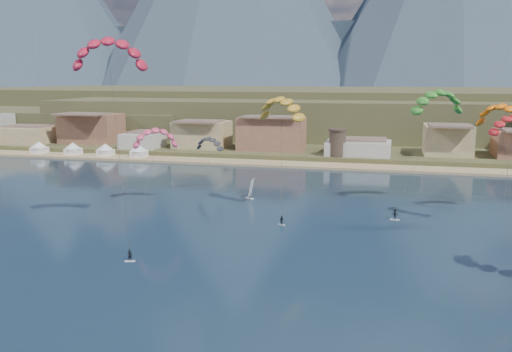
{
  "coord_description": "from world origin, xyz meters",
  "views": [
    {
      "loc": [
        21.48,
        -52.27,
        25.76
      ],
      "look_at": [
        0.0,
        32.0,
        10.0
      ],
      "focal_mm": 37.88,
      "sensor_mm": 36.0,
      "label": 1
    }
  ],
  "objects_px": {
    "kitesurfer_green": "(437,99)",
    "windsurfer": "(250,192)",
    "kitesurfer_yellow": "(282,105)",
    "watchtower": "(337,142)",
    "kitesurfer_red": "(109,49)"
  },
  "relations": [
    {
      "from": "watchtower",
      "to": "kitesurfer_yellow",
      "type": "bearing_deg",
      "value": -93.76
    },
    {
      "from": "kitesurfer_green",
      "to": "windsurfer",
      "type": "relative_size",
      "value": 5.94
    },
    {
      "from": "kitesurfer_yellow",
      "to": "kitesurfer_green",
      "type": "xyz_separation_m",
      "value": [
        28.86,
        10.4,
        1.06
      ]
    },
    {
      "from": "kitesurfer_green",
      "to": "windsurfer",
      "type": "xyz_separation_m",
      "value": [
        -37.7,
        -0.67,
        -20.41
      ]
    },
    {
      "from": "kitesurfer_green",
      "to": "kitesurfer_yellow",
      "type": "bearing_deg",
      "value": -160.17
    },
    {
      "from": "watchtower",
      "to": "windsurfer",
      "type": "relative_size",
      "value": 1.99
    },
    {
      "from": "kitesurfer_red",
      "to": "kitesurfer_yellow",
      "type": "bearing_deg",
      "value": 42.43
    },
    {
      "from": "watchtower",
      "to": "kitesurfer_red",
      "type": "xyz_separation_m",
      "value": [
        -27.89,
        -86.78,
        24.01
      ]
    },
    {
      "from": "kitesurfer_yellow",
      "to": "watchtower",
      "type": "bearing_deg",
      "value": 86.24
    },
    {
      "from": "kitesurfer_yellow",
      "to": "kitesurfer_green",
      "type": "bearing_deg",
      "value": 19.83
    },
    {
      "from": "kitesurfer_green",
      "to": "watchtower",
      "type": "bearing_deg",
      "value": 114.16
    },
    {
      "from": "kitesurfer_yellow",
      "to": "kitesurfer_green",
      "type": "distance_m",
      "value": 30.69
    },
    {
      "from": "kitesurfer_yellow",
      "to": "windsurfer",
      "type": "relative_size",
      "value": 5.48
    },
    {
      "from": "kitesurfer_yellow",
      "to": "kitesurfer_red",
      "type": "bearing_deg",
      "value": -137.57
    },
    {
      "from": "kitesurfer_yellow",
      "to": "kitesurfer_green",
      "type": "relative_size",
      "value": 0.92
    }
  ]
}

